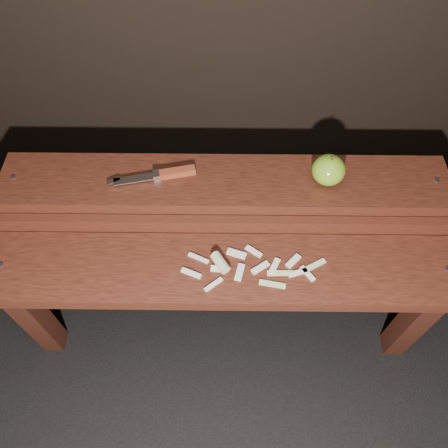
{
  "coord_description": "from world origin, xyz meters",
  "views": [
    {
      "loc": [
        0.01,
        -0.58,
        1.38
      ],
      "look_at": [
        0.0,
        0.06,
        0.45
      ],
      "focal_mm": 35.0,
      "sensor_mm": 36.0,
      "label": 1
    }
  ],
  "objects_px": {
    "bench_rear_tier": "(224,200)",
    "knife": "(166,174)",
    "apple": "(329,170)",
    "bench_front_tier": "(224,283)"
  },
  "relations": [
    {
      "from": "bench_rear_tier",
      "to": "knife",
      "type": "distance_m",
      "value": 0.18
    },
    {
      "from": "apple",
      "to": "knife",
      "type": "distance_m",
      "value": 0.42
    },
    {
      "from": "bench_front_tier",
      "to": "apple",
      "type": "bearing_deg",
      "value": 40.87
    },
    {
      "from": "bench_front_tier",
      "to": "bench_rear_tier",
      "type": "xyz_separation_m",
      "value": [
        0.0,
        0.23,
        0.06
      ]
    },
    {
      "from": "knife",
      "to": "apple",
      "type": "bearing_deg",
      "value": -1.02
    },
    {
      "from": "bench_rear_tier",
      "to": "apple",
      "type": "distance_m",
      "value": 0.29
    },
    {
      "from": "bench_rear_tier",
      "to": "knife",
      "type": "relative_size",
      "value": 5.17
    },
    {
      "from": "bench_front_tier",
      "to": "knife",
      "type": "bearing_deg",
      "value": 122.77
    },
    {
      "from": "knife",
      "to": "bench_front_tier",
      "type": "bearing_deg",
      "value": -57.23
    },
    {
      "from": "bench_front_tier",
      "to": "bench_rear_tier",
      "type": "relative_size",
      "value": 1.0
    }
  ]
}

